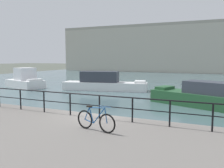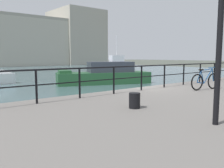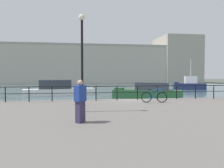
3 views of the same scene
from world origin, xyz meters
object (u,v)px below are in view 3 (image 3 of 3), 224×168
Objects in this scene: moored_cabin_cruiser at (59,90)px; moored_harbor_tender at (148,92)px; mooring_bollard at (79,102)px; quay_lamp_post at (82,50)px; parked_bicycle at (154,97)px; harbor_building at (109,65)px; standing_person at (80,101)px; moored_white_yacht at (189,85)px.

moored_harbor_tender is at bearing -37.84° from moored_cabin_cruiser.
moored_harbor_tender is at bearing 55.46° from mooring_bollard.
quay_lamp_post is (2.96, -19.69, 3.30)m from moored_cabin_cruiser.
parked_bicycle is at bearing 8.19° from mooring_bollard.
quay_lamp_post is at bearing -99.08° from harbor_building.
moored_harbor_tender is 14.70m from mooring_bollard.
standing_person is (-8.26, -16.95, 1.07)m from moored_harbor_tender.
harbor_building is 58.95m from parked_bicycle.
moored_white_yacht reaches higher than standing_person.
standing_person is (2.84, -22.26, 1.03)m from moored_cabin_cruiser.
moored_harbor_tender is 11.84m from parked_bicycle.
moored_cabin_cruiser is (-23.83, -8.26, -0.13)m from moored_white_yacht.
moored_cabin_cruiser is at bearing 125.11° from parked_bicycle.
moored_harbor_tender is at bearing -92.06° from harbor_building.
moored_white_yacht is 1.24× the size of quay_lamp_post.
mooring_bollard is at bearing -99.61° from harbor_building.
standing_person reaches higher than moored_harbor_tender.
standing_person is (-20.99, -30.52, 0.89)m from moored_white_yacht.
harbor_building is at bearing -56.59° from moored_white_yacht.
parked_bicycle reaches higher than moored_harbor_tender.
standing_person reaches higher than parked_bicycle.
mooring_bollard is (2.77, -17.41, 0.38)m from moored_cabin_cruiser.
harbor_building reaches higher than mooring_bollard.
moored_cabin_cruiser is 5.59× the size of parked_bicycle.
mooring_bollard is at bearing 94.78° from quay_lamp_post.
quay_lamp_post reaches higher than mooring_bollard.
quay_lamp_post is at bearing -85.22° from mooring_bollard.
moored_white_yacht is at bearing 6.81° from moored_cabin_cruiser.
moored_cabin_cruiser is at bearing -41.32° from standing_person.
parked_bicycle is 7.52m from standing_person.
harbor_building is 44.12m from moored_cabin_cruiser.
standing_person is at bearing 70.74° from moored_white_yacht.
moored_white_yacht is (11.02, -33.60, -5.30)m from harbor_building.
standing_person is at bearing 85.55° from moored_harbor_tender.
parked_bicycle is (-4.94, -58.54, -4.88)m from harbor_building.
standing_person reaches higher than mooring_bollard.
moored_harbor_tender is at bearing 60.50° from quay_lamp_post.
standing_person is at bearing -92.71° from quay_lamp_post.
quay_lamp_post is (0.19, -2.28, 2.91)m from mooring_bollard.
mooring_bollard is (-21.06, -25.67, 0.25)m from moored_white_yacht.
moored_white_yacht is at bearing -83.11° from standing_person.
moored_white_yacht is 13.95× the size of mooring_bollard.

